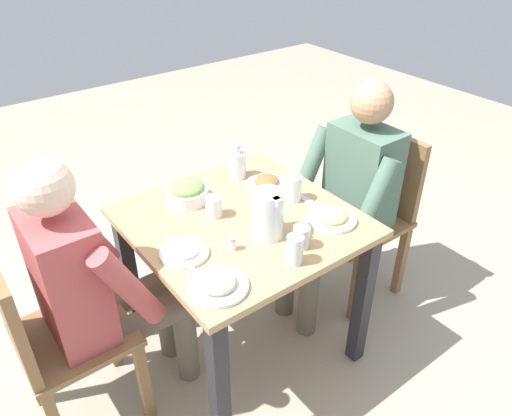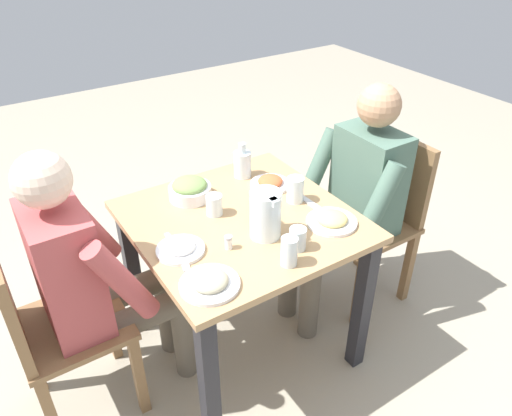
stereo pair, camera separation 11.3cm
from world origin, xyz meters
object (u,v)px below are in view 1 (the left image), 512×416
dining_table (242,244)px  salt_shaker (232,243)px  chair_far (50,335)px  water_glass_far_left (295,250)px  diner_near (347,195)px  plate_fries (332,217)px  diner_far (97,282)px  water_glass_near_left (293,188)px  oil_carafe (237,166)px  water_glass_center (301,237)px  plate_rice_curry (266,182)px  water_pitcher (268,214)px  salad_bowl (187,192)px  chair_near (372,207)px  water_glass_far_right (214,206)px  plate_yoghurt (184,251)px  plate_beans (218,284)px

dining_table → salt_shaker: (-0.15, 0.15, 0.16)m
chair_far → water_glass_far_left: 0.94m
diner_near → plate_fries: size_ratio=5.81×
diner_near → diner_far: size_ratio=1.00×
water_glass_near_left → oil_carafe: oil_carafe is taller
diner_near → water_glass_center: size_ratio=13.52×
dining_table → oil_carafe: 0.40m
diner_near → plate_rice_curry: diner_near is taller
diner_near → water_glass_near_left: (0.01, 0.33, 0.15)m
water_pitcher → plate_fries: (-0.08, -0.26, -0.08)m
chair_far → salad_bowl: size_ratio=4.82×
dining_table → chair_near: 0.80m
plate_rice_curry → diner_near: bearing=-116.8°
salt_shaker → water_glass_far_left: bearing=-145.3°
water_glass_far_right → plate_rice_curry: bearing=-78.6°
chair_near → water_glass_center: chair_near is taller
plate_fries → chair_near: bearing=-68.4°
chair_near → plate_fries: size_ratio=4.35×
water_glass_far_right → salt_shaker: (-0.23, 0.07, -0.02)m
plate_yoghurt → plate_beans: plate_beans is taller
oil_carafe → salt_shaker: (-0.44, 0.33, -0.03)m
water_glass_far_right → plate_yoghurt: bearing=123.7°
diner_far → dining_table: bearing=-98.8°
diner_near → salt_shaker: (-0.12, 0.73, 0.12)m
diner_far → oil_carafe: 0.82m
plate_rice_curry → dining_table: bearing=121.5°
water_glass_near_left → plate_rice_curry: bearing=5.6°
diner_far → plate_rice_curry: size_ratio=6.51×
plate_rice_curry → water_glass_center: water_glass_center is taller
diner_near → water_pitcher: diner_near is taller
chair_near → diner_far: size_ratio=0.75×
plate_rice_curry → water_glass_far_right: water_glass_far_right is taller
dining_table → salad_bowl: 0.32m
water_pitcher → plate_fries: bearing=-106.7°
diner_far → water_glass_far_left: size_ratio=10.57×
plate_rice_curry → water_glass_far_right: bearing=101.4°
dining_table → diner_near: bearing=-92.5°
oil_carafe → salt_shaker: oil_carafe is taller
plate_yoghurt → oil_carafe: 0.61m
plate_beans → water_glass_center: water_glass_center is taller
chair_far → plate_fries: size_ratio=4.35×
chair_far → water_glass_near_left: 1.10m
chair_far → diner_far: size_ratio=0.75×
water_pitcher → water_glass_center: (-0.13, -0.05, -0.05)m
water_pitcher → water_glass_far_right: 0.26m
water_glass_near_left → diner_far: bearing=83.0°
chair_far → diner_far: 0.25m
plate_rice_curry → water_glass_far_left: bearing=152.4°
salad_bowl → oil_carafe: 0.29m
diner_far → oil_carafe: diner_far is taller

